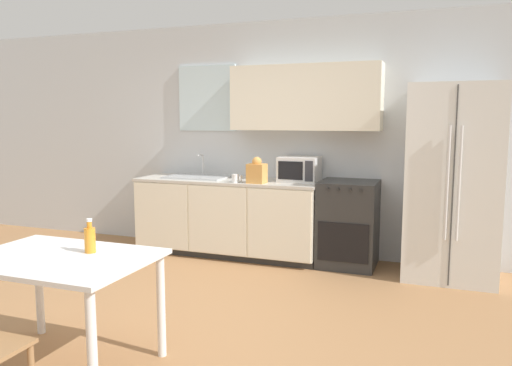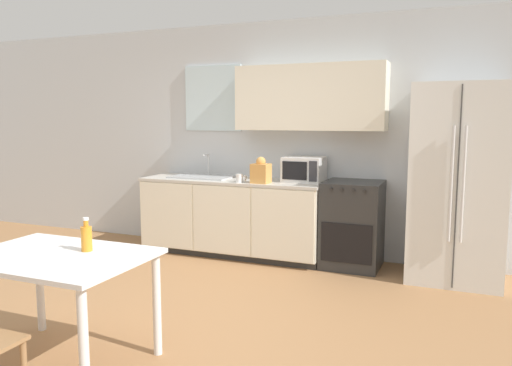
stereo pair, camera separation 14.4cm
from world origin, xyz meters
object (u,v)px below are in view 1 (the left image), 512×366
(oven_range, at_px, (348,224))
(coffee_mug, at_px, (236,178))
(microwave, at_px, (300,169))
(drink_bottle, at_px, (90,239))
(refrigerator, at_px, (452,183))
(dining_table, at_px, (59,272))

(oven_range, distance_m, coffee_mug, 1.31)
(microwave, relative_size, coffee_mug, 3.79)
(oven_range, xyz_separation_m, microwave, (-0.57, 0.08, 0.56))
(oven_range, xyz_separation_m, coffee_mug, (-1.19, -0.27, 0.47))
(oven_range, relative_size, drink_bottle, 4.17)
(coffee_mug, distance_m, drink_bottle, 2.46)
(oven_range, xyz_separation_m, refrigerator, (1.02, -0.06, 0.50))
(coffee_mug, relative_size, dining_table, 0.10)
(oven_range, distance_m, microwave, 0.81)
(dining_table, height_order, drink_bottle, drink_bottle)
(refrigerator, relative_size, microwave, 4.45)
(refrigerator, bearing_deg, drink_bottle, -129.65)
(coffee_mug, bearing_deg, microwave, 29.30)
(refrigerator, xyz_separation_m, coffee_mug, (-2.21, -0.21, -0.03))
(refrigerator, distance_m, dining_table, 3.67)
(oven_range, relative_size, microwave, 2.14)
(microwave, xyz_separation_m, drink_bottle, (-0.62, -2.80, -0.21))
(microwave, height_order, drink_bottle, microwave)
(refrigerator, height_order, microwave, refrigerator)
(coffee_mug, distance_m, dining_table, 2.62)
(dining_table, bearing_deg, oven_range, 65.33)
(oven_range, relative_size, coffee_mug, 8.12)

